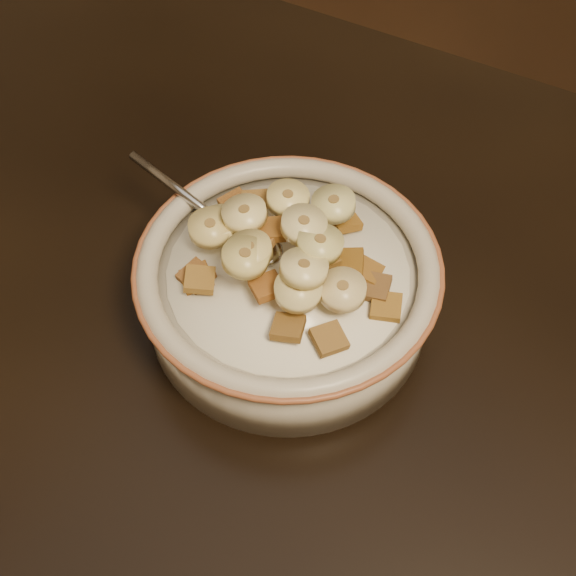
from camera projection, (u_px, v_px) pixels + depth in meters
The scene contains 36 objects.
table at pixel (442, 533), 0.46m from camera, with size 1.40×0.90×0.04m, color black.
cereal_bowl at pixel (288, 293), 0.52m from camera, with size 0.20×0.20×0.05m, color tan.
milk at pixel (288, 272), 0.50m from camera, with size 0.17×0.17×0.00m, color white.
spoon at pixel (252, 245), 0.51m from camera, with size 0.04×0.05×0.01m, color #A4A4A4.
cereal_square_0 at pixel (267, 287), 0.47m from camera, with size 0.02×0.02×0.01m, color brown.
cereal_square_1 at pixel (271, 230), 0.50m from camera, with size 0.02×0.02×0.01m, color brown.
cereal_square_2 at pixel (235, 203), 0.53m from camera, with size 0.02×0.02×0.01m, color #965C23.
cereal_square_3 at pixel (196, 276), 0.49m from camera, with size 0.02×0.02×0.01m, color brown.
cereal_square_4 at pixel (328, 218), 0.52m from camera, with size 0.02×0.02×0.01m, color brown.
cereal_square_5 at pixel (297, 215), 0.51m from camera, with size 0.02×0.02×0.01m, color brown.
cereal_square_6 at pixel (292, 215), 0.52m from camera, with size 0.02×0.02×0.01m, color olive.
cereal_square_7 at pixel (374, 287), 0.48m from camera, with size 0.02×0.02×0.01m, color brown.
cereal_square_8 at pixel (329, 339), 0.46m from camera, with size 0.02×0.02×0.01m, color brown.
cereal_square_9 at pixel (345, 221), 0.52m from camera, with size 0.02×0.02×0.01m, color brown.
cereal_square_10 at pixel (196, 278), 0.49m from camera, with size 0.02×0.02×0.01m, color brown.
cereal_square_11 at pixel (321, 258), 0.48m from camera, with size 0.02×0.02×0.01m, color brown.
cereal_square_12 at pixel (366, 271), 0.49m from camera, with size 0.02×0.02×0.01m, color brown.
cereal_square_13 at pixel (386, 306), 0.48m from camera, with size 0.02×0.02×0.01m, color olive.
cereal_square_14 at pixel (348, 263), 0.49m from camera, with size 0.02×0.02×0.01m, color brown.
cereal_square_15 at pixel (264, 235), 0.50m from camera, with size 0.02×0.02×0.01m, color olive.
cereal_square_16 at pixel (200, 280), 0.48m from camera, with size 0.02×0.02×0.01m, color brown.
cereal_square_17 at pixel (254, 203), 0.53m from camera, with size 0.02×0.02×0.01m, color olive.
cereal_square_18 at pixel (241, 222), 0.51m from camera, with size 0.02×0.02×0.01m, color brown.
cereal_square_19 at pixel (288, 327), 0.46m from camera, with size 0.02×0.02×0.01m, color brown.
banana_slice_0 at pixel (342, 290), 0.47m from camera, with size 0.03×0.03×0.01m, color #E7D08A.
banana_slice_1 at pixel (320, 243), 0.47m from camera, with size 0.03×0.03×0.01m, color beige.
banana_slice_2 at pixel (304, 268), 0.46m from camera, with size 0.03×0.03×0.01m, color beige.
banana_slice_3 at pixel (298, 290), 0.46m from camera, with size 0.03×0.03×0.01m, color #FFE98A.
banana_slice_4 at pixel (211, 228), 0.50m from camera, with size 0.03×0.03×0.01m, color #D9C574.
banana_slice_5 at pixel (333, 204), 0.50m from camera, with size 0.03×0.03×0.01m, color #E3DA88.
banana_slice_6 at pixel (288, 199), 0.52m from camera, with size 0.03×0.03×0.01m, color #FBDD79.
banana_slice_7 at pixel (249, 251), 0.47m from camera, with size 0.03×0.03×0.01m, color #E7DB7C.
banana_slice_8 at pixel (244, 214), 0.49m from camera, with size 0.03×0.03×0.01m, color #F7DB8D.
banana_slice_9 at pixel (221, 224), 0.50m from camera, with size 0.03×0.03×0.01m, color beige.
banana_slice_10 at pixel (304, 225), 0.48m from camera, with size 0.03×0.03×0.01m, color beige.
banana_slice_11 at pixel (245, 257), 0.47m from camera, with size 0.03×0.03×0.01m, color #E0CA6B.
Camera 1 is at (-0.01, -0.18, 1.19)m, focal length 45.00 mm.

